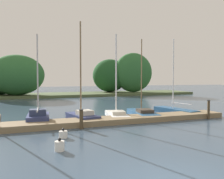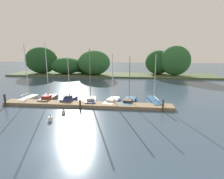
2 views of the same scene
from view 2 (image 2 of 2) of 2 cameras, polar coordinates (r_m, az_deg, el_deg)
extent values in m
plane|color=#384C60|center=(14.43, -17.21, -16.13)|extent=(160.00, 160.00, 0.00)
cube|color=#847051|center=(22.48, -7.94, -4.63)|extent=(20.59, 1.80, 0.35)
cube|color=#4C5B38|center=(46.86, -0.43, 4.57)|extent=(51.94, 8.00, 0.40)
ellipsoid|color=#235628|center=(48.79, -8.10, 7.34)|extent=(8.38, 3.78, 3.96)
ellipsoid|color=#2D6633|center=(46.96, 19.13, 8.47)|extent=(7.26, 3.99, 7.05)
ellipsoid|color=#235628|center=(48.90, -14.11, 7.19)|extent=(8.67, 5.16, 4.12)
ellipsoid|color=#1E4C23|center=(51.55, -21.16, 8.46)|extent=(8.63, 5.16, 6.75)
ellipsoid|color=#1E4C23|center=(48.20, 14.12, 8.21)|extent=(6.34, 5.71, 5.95)
ellipsoid|color=#2D6633|center=(45.65, -5.59, 8.31)|extent=(7.88, 5.83, 5.97)
cube|color=silver|center=(27.25, -24.65, -2.58)|extent=(1.36, 3.29, 0.37)
cube|color=silver|center=(28.38, -22.95, -1.89)|extent=(0.65, 0.85, 0.32)
cylinder|color=silver|center=(26.78, -25.08, 5.25)|extent=(0.10, 0.10, 7.06)
cylinder|color=silver|center=(26.67, -25.45, -1.30)|extent=(0.24, 1.69, 0.08)
cube|color=brown|center=(25.86, -19.22, -2.76)|extent=(1.35, 3.37, 0.49)
cube|color=brown|center=(27.18, -17.83, -1.98)|extent=(0.73, 0.85, 0.42)
cube|color=maroon|center=(25.40, -19.69, -2.12)|extent=(0.99, 1.02, 0.32)
cylinder|color=silver|center=(25.39, -19.59, 5.67)|extent=(0.09, 0.09, 7.09)
cylinder|color=silver|center=(25.27, -19.80, -1.25)|extent=(0.09, 1.57, 0.07)
cube|color=navy|center=(24.50, -13.18, -3.09)|extent=(1.60, 2.73, 0.59)
cube|color=navy|center=(25.53, -12.07, -2.47)|extent=(0.80, 0.72, 0.50)
cube|color=#2D3856|center=(24.09, -13.57, -2.18)|extent=(1.08, 0.88, 0.39)
cylinder|color=#B7B7BC|center=(24.07, -13.33, 3.61)|extent=(0.09, 0.09, 5.14)
cylinder|color=#B7B7BC|center=(23.66, -14.05, -1.92)|extent=(0.30, 2.12, 0.08)
cube|color=navy|center=(23.64, -6.66, -3.56)|extent=(1.80, 3.22, 0.48)
cube|color=navy|center=(24.96, -6.54, -2.74)|extent=(0.82, 0.87, 0.41)
cube|color=beige|center=(23.16, -6.73, -2.89)|extent=(1.10, 1.07, 0.31)
cylinder|color=#7F6647|center=(23.15, -6.86, 4.65)|extent=(0.10, 0.10, 6.28)
cube|color=white|center=(23.59, -0.05, -3.67)|extent=(1.98, 3.85, 0.35)
cube|color=white|center=(25.11, 1.12, -2.70)|extent=(0.86, 1.04, 0.30)
cube|color=beige|center=(23.10, -0.41, -3.28)|extent=(1.15, 1.27, 0.23)
cylinder|color=silver|center=(23.18, 0.16, 3.83)|extent=(0.11, 0.11, 5.80)
cube|color=#285684|center=(23.47, 5.17, -3.79)|extent=(2.08, 4.31, 0.37)
cube|color=#285684|center=(25.23, 5.98, -2.67)|extent=(0.93, 1.15, 0.31)
cube|color=#3D3328|center=(22.90, 4.94, -3.41)|extent=(1.24, 1.40, 0.24)
cylinder|color=#7F6647|center=(23.11, 5.46, 3.49)|extent=(0.08, 0.08, 5.55)
cube|color=#285684|center=(23.98, 13.06, -3.66)|extent=(1.78, 4.27, 0.41)
cube|color=#285684|center=(25.71, 11.88, -2.55)|extent=(0.76, 1.12, 0.35)
cylinder|color=silver|center=(23.61, 13.22, 3.76)|extent=(0.09, 0.09, 5.76)
cylinder|color=silver|center=(23.25, 13.56, -2.49)|extent=(0.41, 2.01, 0.06)
cylinder|color=#3D3323|center=(25.35, -30.35, -2.99)|extent=(0.25, 0.25, 1.46)
cylinder|color=black|center=(25.18, -30.54, -1.34)|extent=(0.28, 0.28, 0.04)
cylinder|color=#4C3D28|center=(21.45, -9.90, -4.52)|extent=(0.22, 0.22, 1.09)
cylinder|color=black|center=(21.29, -9.96, -3.07)|extent=(0.25, 0.25, 0.04)
cylinder|color=#4C3D28|center=(20.96, 15.59, -4.91)|extent=(0.18, 0.18, 1.30)
cylinder|color=black|center=(20.77, 15.70, -3.15)|extent=(0.21, 0.21, 0.04)
cylinder|color=white|center=(18.80, -18.63, -8.63)|extent=(0.39, 0.39, 0.40)
sphere|color=black|center=(18.71, -18.68, -7.86)|extent=(0.14, 0.14, 0.14)
cylinder|color=white|center=(20.43, -14.83, -6.75)|extent=(0.42, 0.42, 0.34)
sphere|color=black|center=(20.36, -14.87, -6.11)|extent=(0.15, 0.15, 0.15)
camera|label=1|loc=(11.71, -47.87, -11.11)|focal=39.10mm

